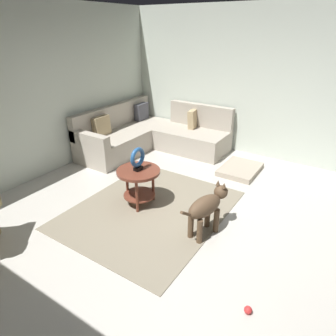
% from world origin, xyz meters
% --- Properties ---
extents(ground_plane, '(6.00, 6.00, 0.10)m').
position_xyz_m(ground_plane, '(0.00, 0.00, -0.05)').
color(ground_plane, beige).
extents(wall_back, '(6.00, 0.12, 2.70)m').
position_xyz_m(wall_back, '(0.00, 2.94, 1.35)').
color(wall_back, silver).
rests_on(wall_back, ground_plane).
extents(wall_right, '(0.12, 6.00, 2.70)m').
position_xyz_m(wall_right, '(2.94, 0.00, 1.35)').
color(wall_right, silver).
rests_on(wall_right, ground_plane).
extents(area_rug, '(2.30, 1.90, 0.01)m').
position_xyz_m(area_rug, '(0.15, 0.70, 0.01)').
color(area_rug, gray).
rests_on(area_rug, ground_plane).
extents(sectional_couch, '(2.20, 2.25, 0.88)m').
position_xyz_m(sectional_couch, '(1.99, 2.01, 0.29)').
color(sectional_couch, '#B2A899').
rests_on(sectional_couch, ground_plane).
extents(side_table, '(0.60, 0.60, 0.54)m').
position_xyz_m(side_table, '(0.19, 0.92, 0.42)').
color(side_table, brown).
rests_on(side_table, ground_plane).
extents(torus_sculpture, '(0.28, 0.08, 0.33)m').
position_xyz_m(torus_sculpture, '(0.19, 0.92, 0.71)').
color(torus_sculpture, black).
rests_on(torus_sculpture, side_table).
extents(dog_bed_mat, '(0.80, 0.60, 0.09)m').
position_xyz_m(dog_bed_mat, '(1.98, 0.08, 0.04)').
color(dog_bed_mat, '#B2A38E').
rests_on(dog_bed_mat, ground_plane).
extents(dog, '(0.84, 0.33, 0.63)m').
position_xyz_m(dog, '(0.11, -0.17, 0.38)').
color(dog, brown).
rests_on(dog, ground_plane).
extents(dog_toy_ball, '(0.07, 0.07, 0.07)m').
position_xyz_m(dog_toy_ball, '(-0.71, -1.00, 0.04)').
color(dog_toy_ball, red).
rests_on(dog_toy_ball, ground_plane).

